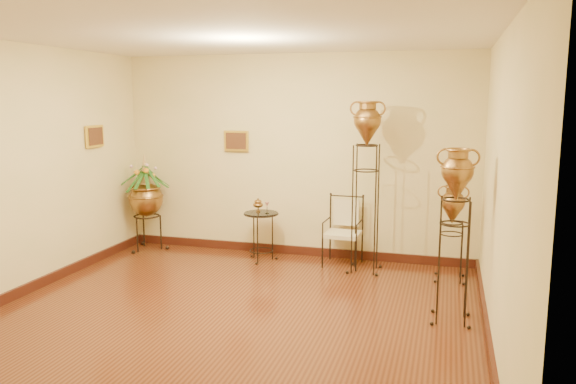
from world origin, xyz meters
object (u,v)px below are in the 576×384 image
(amphora_mid, at_px, (454,235))
(side_table, at_px, (261,235))
(planter_urn, at_px, (146,195))
(armchair, at_px, (343,231))
(amphora_tall, at_px, (366,185))

(amphora_mid, relative_size, side_table, 2.07)
(planter_urn, relative_size, armchair, 1.58)
(amphora_mid, bearing_deg, amphora_tall, 127.37)
(amphora_tall, xyz_separation_m, amphora_mid, (1.07, -1.41, -0.24))
(armchair, bearing_deg, amphora_mid, -46.40)
(amphora_mid, xyz_separation_m, planter_urn, (-4.30, 1.58, -0.07))
(planter_urn, distance_m, armchair, 2.93)
(planter_urn, bearing_deg, amphora_mid, -20.19)
(planter_urn, bearing_deg, amphora_tall, -3.09)
(amphora_mid, distance_m, armchair, 2.15)
(amphora_mid, bearing_deg, armchair, 131.31)
(amphora_mid, bearing_deg, planter_urn, 159.81)
(side_table, bearing_deg, amphora_tall, -3.48)
(amphora_mid, height_order, side_table, amphora_mid)
(amphora_tall, xyz_separation_m, planter_urn, (-3.23, 0.17, -0.31))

